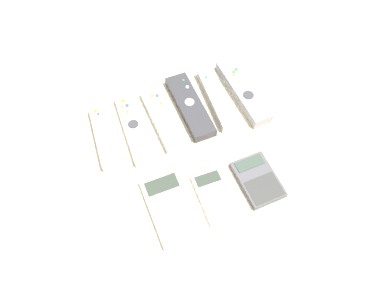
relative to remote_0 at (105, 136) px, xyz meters
name	(u,v)px	position (x,y,z in m)	size (l,w,h in m)	color
ground_plane	(196,157)	(0.17, -0.12, -0.01)	(3.00, 3.00, 0.00)	beige
remote_0	(105,136)	(0.00, 0.00, 0.00)	(0.05, 0.16, 0.03)	silver
remote_1	(134,128)	(0.07, 0.00, 0.00)	(0.05, 0.19, 0.02)	#B7B7BC
remote_2	(163,119)	(0.13, 0.00, 0.00)	(0.05, 0.18, 0.02)	#B7B7BC
remote_3	(190,106)	(0.20, 0.01, 0.00)	(0.06, 0.19, 0.02)	#333338
remote_4	(217,98)	(0.27, 0.01, 0.00)	(0.05, 0.18, 0.03)	#B7B7BC
remote_5	(243,91)	(0.33, 0.00, 0.00)	(0.05, 0.20, 0.03)	gray
calculator_0	(171,207)	(0.08, -0.21, -0.01)	(0.09, 0.15, 0.02)	silver
calculator_1	(217,195)	(0.17, -0.22, -0.01)	(0.07, 0.11, 0.01)	silver
calculator_2	(258,180)	(0.26, -0.22, -0.01)	(0.08, 0.11, 0.02)	#4C4C51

